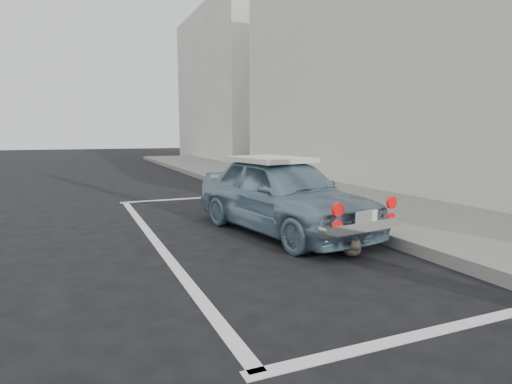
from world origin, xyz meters
TOP-DOWN VIEW (x-y plane):
  - ground at (0.00, 0.00)m, footprint 80.00×80.00m
  - sidewalk at (3.20, 2.00)m, footprint 2.80×40.00m
  - shop_building at (6.33, 4.00)m, footprint 3.50×18.00m
  - building_far at (6.35, 20.00)m, footprint 3.50×10.00m
  - pline_rear at (0.50, -0.50)m, footprint 3.00×0.12m
  - pline_front at (0.50, 6.50)m, footprint 3.00×0.12m
  - pline_side at (-0.90, 3.00)m, footprint 0.12×7.00m
  - retro_coupe at (0.92, 2.80)m, footprint 1.83×3.44m
  - cat at (1.11, 1.35)m, footprint 0.29×0.45m

SIDE VIEW (x-z plane):
  - ground at x=0.00m, z-range 0.00..0.00m
  - pline_rear at x=0.50m, z-range 0.00..0.01m
  - pline_front at x=0.50m, z-range 0.00..0.01m
  - pline_side at x=-0.90m, z-range 0.00..0.01m
  - sidewalk at x=3.20m, z-range 0.00..0.15m
  - cat at x=1.11m, z-range -0.01..0.24m
  - retro_coupe at x=0.92m, z-range 0.01..1.12m
  - shop_building at x=6.33m, z-range -0.01..6.99m
  - building_far at x=6.35m, z-range 0.00..8.00m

